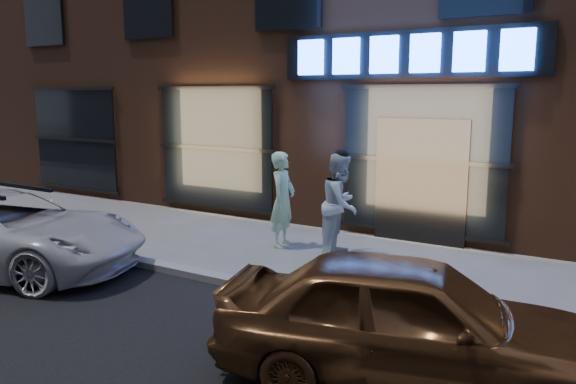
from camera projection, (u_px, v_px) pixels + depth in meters
name	position (u px, v px, depth m)	size (l,w,h in m)	color
ground	(327.00, 306.00, 7.68)	(90.00, 90.00, 0.00)	slate
curb	(327.00, 302.00, 7.67)	(60.00, 0.25, 0.12)	gray
man_bowtie	(283.00, 200.00, 10.55)	(0.66, 0.43, 1.80)	#B5EEC7
man_cap	(341.00, 204.00, 10.03)	(0.89, 0.70, 1.84)	silver
white_suv	(2.00, 232.00, 9.11)	(2.15, 4.66, 1.29)	silver
gold_sedan	(411.00, 321.00, 5.51)	(1.56, 3.88, 1.32)	brown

